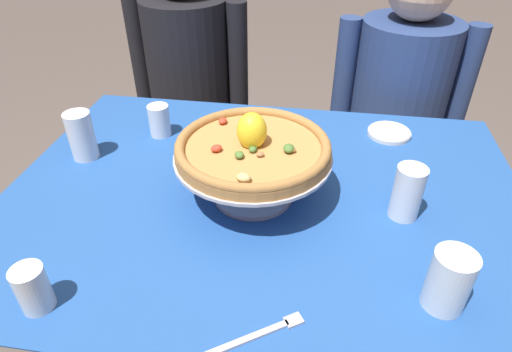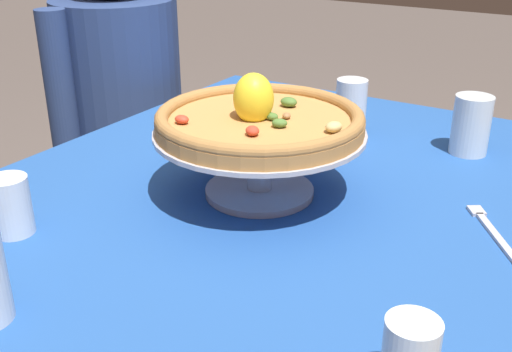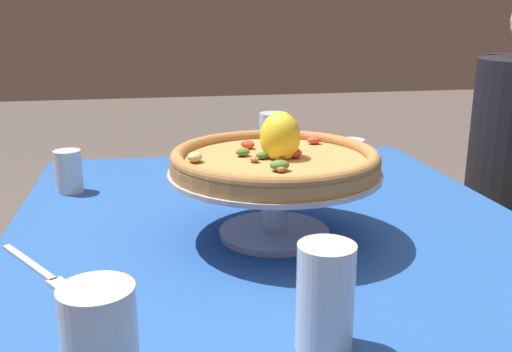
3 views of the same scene
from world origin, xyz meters
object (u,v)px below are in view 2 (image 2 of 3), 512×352
object	(u,v)px
side_plate	(212,106)
pizza	(259,119)
water_glass_side_right	(351,112)
water_glass_front_right	(471,128)
pizza_stand	(260,152)
dinner_fork	(494,233)
diner_right	(123,125)
water_glass_back_left	(11,209)

from	to	relation	value
side_plate	pizza	bearing A→B (deg)	-134.97
pizza	water_glass_side_right	world-z (taller)	pizza
water_glass_front_right	water_glass_side_right	xyz separation A→B (m)	(-0.04, 0.25, 0.00)
pizza	side_plate	xyz separation A→B (m)	(0.37, 0.37, -0.14)
pizza_stand	side_plate	distance (m)	0.52
pizza_stand	dinner_fork	xyz separation A→B (m)	(0.07, -0.40, -0.08)
water_glass_front_right	diner_right	xyz separation A→B (m)	(0.04, 1.04, -0.20)
water_glass_side_right	water_glass_back_left	size ratio (longest dim) A/B	1.38
dinner_fork	diner_right	distance (m)	1.24
pizza_stand	side_plate	size ratio (longest dim) A/B	2.86
pizza	water_glass_side_right	distance (m)	0.37
pizza_stand	pizza	distance (m)	0.06
pizza_stand	water_glass_side_right	distance (m)	0.36
pizza_stand	water_glass_front_right	xyz separation A→B (m)	(0.41, -0.27, -0.03)
water_glass_front_right	dinner_fork	world-z (taller)	water_glass_front_right
water_glass_back_left	water_glass_front_right	bearing A→B (deg)	-35.88
side_plate	water_glass_side_right	bearing A→B (deg)	-90.55
water_glass_back_left	dinner_fork	xyz separation A→B (m)	(0.40, -0.66, -0.04)
dinner_fork	pizza	bearing A→B (deg)	99.87
pizza_stand	water_glass_side_right	bearing A→B (deg)	-2.84
pizza	water_glass_front_right	size ratio (longest dim) A/B	2.92
water_glass_back_left	side_plate	world-z (taller)	water_glass_back_left
pizza_stand	side_plate	xyz separation A→B (m)	(0.37, 0.37, -0.07)
water_glass_back_left	diner_right	size ratio (longest dim) A/B	0.08
water_glass_back_left	dinner_fork	bearing A→B (deg)	-58.75
water_glass_back_left	side_plate	bearing A→B (deg)	8.67
diner_right	pizza	bearing A→B (deg)	-120.26
pizza_stand	dinner_fork	world-z (taller)	pizza_stand
pizza_stand	pizza	world-z (taller)	pizza
water_glass_front_right	diner_right	world-z (taller)	diner_right
water_glass_side_right	side_plate	world-z (taller)	water_glass_side_right
water_glass_back_left	side_plate	size ratio (longest dim) A/B	0.74
water_glass_side_right	diner_right	world-z (taller)	diner_right
side_plate	dinner_fork	bearing A→B (deg)	-111.16
water_glass_front_right	dinner_fork	distance (m)	0.36
water_glass_front_right	side_plate	size ratio (longest dim) A/B	0.95
water_glass_back_left	diner_right	world-z (taller)	diner_right
water_glass_side_right	water_glass_back_left	xyz separation A→B (m)	(-0.69, 0.28, -0.01)
water_glass_front_right	water_glass_back_left	xyz separation A→B (m)	(-0.74, 0.53, -0.01)
dinner_fork	side_plate	bearing A→B (deg)	68.84
water_glass_side_right	dinner_fork	world-z (taller)	water_glass_side_right
water_glass_front_right	water_glass_side_right	bearing A→B (deg)	99.68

